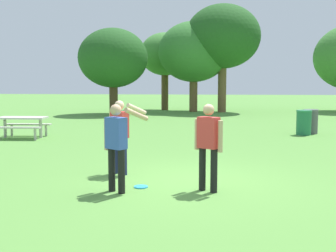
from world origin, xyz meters
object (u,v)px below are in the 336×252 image
trash_can_further_along (311,121)px  tree_slender_mid (223,37)px  frisbee (141,187)px  trash_can_beside_table (304,123)px  tree_far_right (194,52)px  tree_broad_center (165,55)px  person_catcher (208,142)px  person_bystander (117,141)px  picnic_table_near (23,123)px  person_thrower (120,131)px  tree_tall_left (113,58)px

trash_can_further_along → tree_slender_mid: 12.98m
frisbee → trash_can_beside_table: bearing=60.9°
trash_can_beside_table → tree_far_right: size_ratio=0.16×
trash_can_further_along → tree_broad_center: (-7.36, 13.53, 3.51)m
trash_can_beside_table → trash_can_further_along: (0.36, 0.48, 0.00)m
person_catcher → tree_slender_mid: bearing=88.2°
trash_can_further_along → tree_broad_center: bearing=118.5°
person_bystander → picnic_table_near: person_bystander is taller
tree_broad_center → person_catcher: bearing=-81.5°
person_thrower → person_bystander: size_ratio=1.00×
person_thrower → trash_can_beside_table: (5.53, 7.62, -0.48)m
frisbee → person_thrower: bearing=119.8°
picnic_table_near → tree_slender_mid: tree_slender_mid is taller
person_thrower → tree_slender_mid: size_ratio=0.23×
picnic_table_near → tree_far_right: size_ratio=0.29×
tree_slender_mid → tree_broad_center: bearing=156.1°
picnic_table_near → person_catcher: bearing=-45.5°
trash_can_beside_table → trash_can_further_along: 0.60m
tree_tall_left → frisbee: bearing=-75.1°
tree_broad_center → frisbee: bearing=-84.7°
person_catcher → frisbee: person_catcher is taller
person_bystander → trash_can_further_along: (5.61, 9.64, -0.48)m
person_thrower → frisbee: bearing=-60.2°
frisbee → tree_far_right: (0.02, 21.30, 4.05)m
tree_broad_center → tree_slender_mid: size_ratio=0.78×
tree_far_right → tree_slender_mid: size_ratio=0.85×
tree_slender_mid → person_bystander: bearing=-96.3°
person_catcher → person_bystander: size_ratio=1.00×
person_catcher → frisbee: 1.61m
tree_tall_left → tree_slender_mid: tree_slender_mid is taller
frisbee → person_catcher: bearing=-6.7°
person_bystander → person_catcher: bearing=8.0°
person_thrower → tree_broad_center: tree_broad_center is taller
frisbee → tree_far_right: tree_far_right is taller
person_catcher → tree_tall_left: size_ratio=0.30×
trash_can_further_along → tree_far_right: 13.61m
tree_far_right → tree_slender_mid: tree_slender_mid is taller
tree_tall_left → tree_broad_center: (2.75, 4.47, 0.48)m
person_catcher → trash_can_beside_table: (3.57, 8.92, -0.46)m
person_thrower → frisbee: (0.66, -1.14, -0.95)m
frisbee → tree_far_right: bearing=89.9°
trash_can_beside_table → trash_can_further_along: size_ratio=1.00×
person_bystander → trash_can_beside_table: 10.56m
person_bystander → picnic_table_near: (-5.17, 7.19, -0.40)m
person_catcher → person_bystander: 1.70m
frisbee → tree_tall_left: (-4.88, 18.30, 3.50)m
person_thrower → tree_far_right: tree_far_right is taller
tree_slender_mid → trash_can_further_along: bearing=-74.4°
person_catcher → tree_broad_center: bearing=98.5°
person_bystander → tree_broad_center: (-1.75, 23.17, 3.03)m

